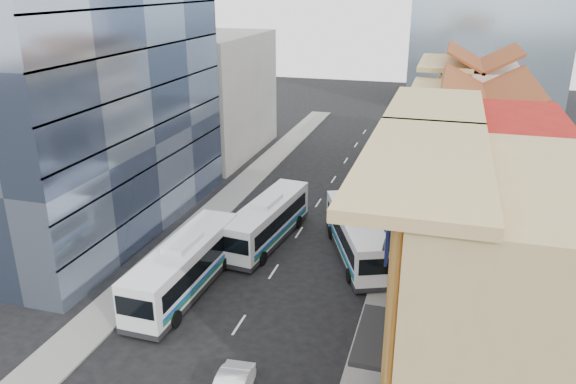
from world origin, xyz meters
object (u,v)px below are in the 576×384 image
(office_tower, at_px, (78,46))
(bus_right, at_px, (357,235))
(shophouse_tan, at_px, (497,298))
(bus_left_near, at_px, (184,266))
(bus_left_far, at_px, (267,220))

(office_tower, bearing_deg, bus_right, -0.11)
(shophouse_tan, xyz_separation_m, bus_left_near, (-18.85, 5.73, -4.06))
(bus_left_far, height_order, bus_right, bus_left_far)
(shophouse_tan, height_order, office_tower, office_tower)
(office_tower, relative_size, bus_left_far, 2.59)
(office_tower, distance_m, bus_right, 25.89)
(bus_left_near, bearing_deg, shophouse_tan, -15.42)
(office_tower, distance_m, bus_left_far, 19.96)
(bus_left_far, bearing_deg, shophouse_tan, -36.38)
(shophouse_tan, bearing_deg, bus_left_near, 163.09)
(bus_left_near, height_order, bus_left_far, bus_left_near)
(office_tower, xyz_separation_m, bus_left_near, (12.15, -8.27, -13.06))
(bus_right, bearing_deg, bus_left_near, -163.33)
(shophouse_tan, distance_m, bus_right, 16.96)
(bus_left_near, distance_m, bus_left_far, 9.42)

